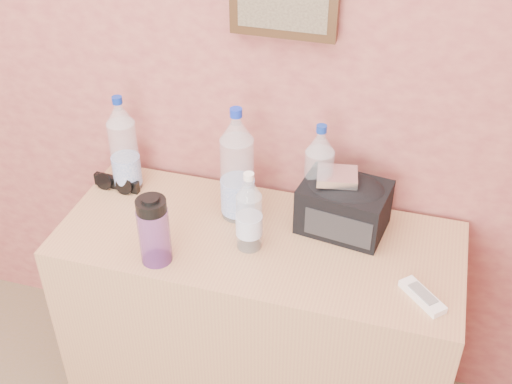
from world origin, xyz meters
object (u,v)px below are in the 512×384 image
Objects in this scene: dresser at (258,325)px; nalgene_bottle at (154,230)px; ac_remote at (422,296)px; foil_packet at (337,176)px; pet_large_b at (237,170)px; pet_large_a at (124,149)px; pet_small at (249,215)px; sunglasses at (117,183)px; toiletry_bag at (344,204)px; pet_large_c at (318,178)px.

dresser is 0.57m from nalgene_bottle.
ac_remote is 1.24× the size of foil_packet.
pet_large_b reaches higher than nalgene_bottle.
pet_large_a reaches higher than pet_small.
dresser is 0.63m from ac_remote.
nalgene_bottle is (-0.25, -0.17, 0.48)m from dresser.
sunglasses is (-0.03, -0.02, -0.12)m from pet_large_a.
pet_small is 2.21× the size of foil_packet.
foil_packet is at bearing -164.19° from toiletry_bag.
pet_large_c is at bearing 1.67° from pet_large_a.
pet_large_c is at bearing 47.77° from dresser.
pet_large_c is at bearing 40.07° from nalgene_bottle.
toiletry_bag is (0.23, 0.12, 0.46)m from dresser.
pet_large_b reaches higher than foil_packet.
ac_remote is (0.34, -0.28, -0.13)m from pet_large_c.
nalgene_bottle reaches higher than foil_packet.
foil_packet is (0.20, 0.12, 0.55)m from dresser.
dresser is at bearing -15.89° from pet_large_a.
sunglasses is at bearing 132.78° from nalgene_bottle.
ac_remote is at bearing -15.03° from pet_large_a.
foil_packet is at bearing 5.21° from sunglasses.
pet_large_c is 1.27× the size of toiletry_bag.
ac_remote is at bearing -8.25° from sunglasses.
nalgene_bottle is at bearing -52.80° from pet_large_a.
foil_packet is (0.45, 0.29, 0.08)m from nalgene_bottle.
foil_packet reaches higher than sunglasses.
sunglasses reaches higher than dresser.
dresser is 8.44× the size of ac_remote.
foil_packet is (-0.03, -0.00, 0.10)m from toiletry_bag.
nalgene_bottle is (-0.16, -0.26, -0.06)m from pet_large_b.
dresser is at bearing 34.71° from nalgene_bottle.
pet_large_a is 0.89× the size of pet_large_b.
pet_large_b reaches higher than sunglasses.
pet_small is (0.47, -0.18, -0.03)m from pet_large_a.
ac_remote is at bearing -9.09° from pet_small.
dresser is 4.73× the size of pet_small.
pet_large_a is at bearing 164.11° from dresser.
pet_large_b is at bearing -155.61° from ac_remote.
pet_large_b is at bearing -167.07° from toiletry_bag.
pet_small is at bearing -60.36° from pet_large_b.
toiletry_bag is (-0.26, 0.24, 0.08)m from ac_remote.
toiletry_bag is at bearing -22.40° from pet_large_c.
nalgene_bottle is at bearing -145.29° from dresser.
toiletry_bag is at bearing 4.68° from pet_large_b.
toiletry_bag is at bearing -178.45° from ac_remote.
pet_large_b is 3.21× the size of foil_packet.
pet_large_b is at bearing 119.64° from pet_small.
toiletry_bag is (0.24, 0.16, -0.03)m from pet_small.
ac_remote is (1.00, -0.24, -0.01)m from sunglasses.
pet_small is at bearing -12.38° from sunglasses.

